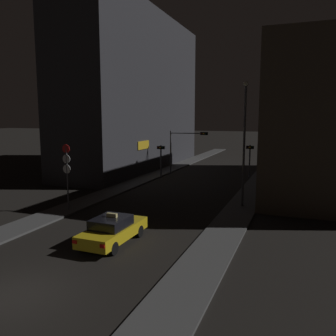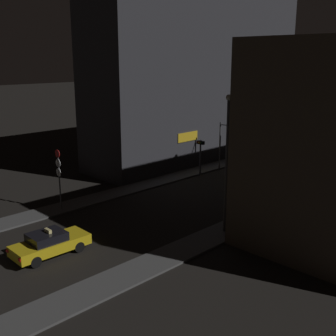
{
  "view_description": "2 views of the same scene",
  "coord_description": "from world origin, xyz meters",
  "px_view_note": "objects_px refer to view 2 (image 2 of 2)",
  "views": [
    {
      "loc": [
        9.53,
        -9.22,
        6.48
      ],
      "look_at": [
        0.57,
        14.2,
        2.82
      ],
      "focal_mm": 37.58,
      "sensor_mm": 36.0,
      "label": 1
    },
    {
      "loc": [
        21.46,
        -5.17,
        11.07
      ],
      "look_at": [
        -0.35,
        16.59,
        3.06
      ],
      "focal_mm": 45.77,
      "sensor_mm": 36.0,
      "label": 2
    }
  ],
  "objects_px": {
    "traffic_light_overhead": "(234,137)",
    "traffic_light_right_kerb": "(306,159)",
    "taxi": "(50,243)",
    "traffic_light_left_kerb": "(200,150)",
    "street_lamp_near_block": "(227,155)",
    "sign_pole_left": "(59,174)"
  },
  "relations": [
    {
      "from": "taxi",
      "to": "street_lamp_near_block",
      "type": "relative_size",
      "value": 0.51
    },
    {
      "from": "taxi",
      "to": "street_lamp_near_block",
      "type": "height_order",
      "value": "street_lamp_near_block"
    },
    {
      "from": "sign_pole_left",
      "to": "street_lamp_near_block",
      "type": "xyz_separation_m",
      "value": [
        11.06,
        5.32,
        2.29
      ]
    },
    {
      "from": "taxi",
      "to": "traffic_light_left_kerb",
      "type": "distance_m",
      "value": 19.62
    },
    {
      "from": "traffic_light_overhead",
      "to": "traffic_light_left_kerb",
      "type": "height_order",
      "value": "traffic_light_overhead"
    },
    {
      "from": "traffic_light_overhead",
      "to": "sign_pole_left",
      "type": "relative_size",
      "value": 1.09
    },
    {
      "from": "taxi",
      "to": "traffic_light_overhead",
      "type": "relative_size",
      "value": 0.91
    },
    {
      "from": "traffic_light_right_kerb",
      "to": "traffic_light_left_kerb",
      "type": "bearing_deg",
      "value": -155.73
    },
    {
      "from": "traffic_light_left_kerb",
      "to": "traffic_light_right_kerb",
      "type": "relative_size",
      "value": 1.01
    },
    {
      "from": "taxi",
      "to": "traffic_light_right_kerb",
      "type": "relative_size",
      "value": 1.28
    },
    {
      "from": "traffic_light_overhead",
      "to": "traffic_light_left_kerb",
      "type": "bearing_deg",
      "value": -120.07
    },
    {
      "from": "traffic_light_left_kerb",
      "to": "street_lamp_near_block",
      "type": "height_order",
      "value": "street_lamp_near_block"
    },
    {
      "from": "taxi",
      "to": "sign_pole_left",
      "type": "distance_m",
      "value": 7.72
    },
    {
      "from": "traffic_light_overhead",
      "to": "traffic_light_right_kerb",
      "type": "distance_m",
      "value": 7.13
    },
    {
      "from": "traffic_light_overhead",
      "to": "traffic_light_right_kerb",
      "type": "relative_size",
      "value": 1.41
    },
    {
      "from": "traffic_light_overhead",
      "to": "traffic_light_right_kerb",
      "type": "height_order",
      "value": "traffic_light_overhead"
    },
    {
      "from": "street_lamp_near_block",
      "to": "sign_pole_left",
      "type": "bearing_deg",
      "value": -154.3
    },
    {
      "from": "taxi",
      "to": "traffic_light_right_kerb",
      "type": "height_order",
      "value": "traffic_light_right_kerb"
    },
    {
      "from": "taxi",
      "to": "traffic_light_right_kerb",
      "type": "xyz_separation_m",
      "value": [
        3.68,
        22.8,
        1.79
      ]
    },
    {
      "from": "traffic_light_overhead",
      "to": "traffic_light_left_kerb",
      "type": "relative_size",
      "value": 1.4
    },
    {
      "from": "traffic_light_left_kerb",
      "to": "street_lamp_near_block",
      "type": "relative_size",
      "value": 0.4
    },
    {
      "from": "traffic_light_right_kerb",
      "to": "sign_pole_left",
      "type": "bearing_deg",
      "value": -117.7
    }
  ]
}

